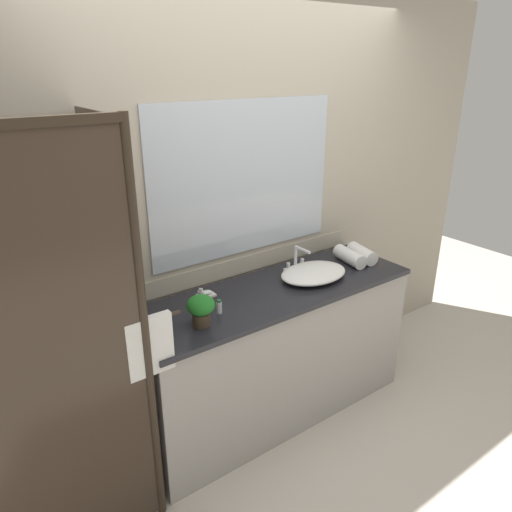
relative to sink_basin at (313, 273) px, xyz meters
name	(u,v)px	position (x,y,z in m)	size (l,w,h in m)	color
ground_plane	(274,410)	(-0.29, 0.01, -0.93)	(8.00, 8.00, 0.00)	beige
wall_back_with_mirror	(243,211)	(-0.29, 0.36, 0.37)	(4.40, 0.06, 2.60)	#B2A893
vanity_cabinet	(274,352)	(-0.29, 0.02, -0.48)	(1.80, 0.58, 0.90)	#9E9993
shower_enclosure	(64,356)	(-1.57, -0.17, 0.09)	(1.20, 0.59, 2.00)	#2D2319
sink_basin	(313,273)	(0.00, 0.00, 0.00)	(0.45, 0.33, 0.07)	white
faucet	(297,262)	(0.00, 0.16, 0.02)	(0.17, 0.15, 0.17)	silver
potted_plant	(201,308)	(-0.86, -0.09, 0.06)	(0.15, 0.15, 0.17)	#473828
soap_dish	(206,294)	(-0.68, 0.18, -0.02)	(0.10, 0.07, 0.04)	silver
amenity_bottle_conditioner	(219,307)	(-0.72, -0.04, 0.00)	(0.03, 0.03, 0.08)	silver
amenity_bottle_shampoo	(201,297)	(-0.75, 0.11, 0.01)	(0.03, 0.03, 0.09)	white
rolled_towel_near_edge	(362,254)	(0.47, 0.03, 0.01)	(0.10, 0.10, 0.24)	white
rolled_towel_middle	(350,257)	(0.36, 0.04, 0.01)	(0.10, 0.10, 0.25)	white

